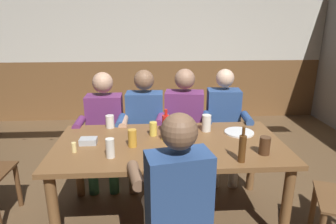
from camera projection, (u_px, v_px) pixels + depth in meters
ground_plane at (168, 206)px, 2.85m from camera, size 6.80×6.80×0.00m
back_wall_upper at (158, 18)px, 4.91m from camera, size 5.67×0.12×1.42m
back_wall_wainscot at (158, 90)px, 5.27m from camera, size 5.67×0.12×1.02m
dining_table at (169, 152)px, 2.53m from camera, size 1.91×0.96×0.72m
person_0 at (104, 123)px, 3.15m from camera, size 0.52×0.53×1.19m
person_1 at (145, 122)px, 3.17m from camera, size 0.54×0.55×1.21m
person_2 at (184, 120)px, 3.20m from camera, size 0.59×0.59×1.22m
person_3 at (224, 120)px, 3.23m from camera, size 0.51×0.55×1.21m
person_4 at (175, 195)px, 1.84m from camera, size 0.56×0.57×1.23m
table_candle at (74, 147)px, 2.31m from camera, size 0.04×0.04×0.08m
condiment_caddy at (88, 141)px, 2.47m from camera, size 0.14×0.10×0.05m
plate_0 at (239, 132)px, 2.70m from camera, size 0.26×0.26×0.01m
bottle_0 at (242, 148)px, 2.13m from camera, size 0.05×0.05×0.27m
bottle_1 at (166, 124)px, 2.69m from camera, size 0.07×0.07×0.22m
pint_glass_0 at (132, 138)px, 2.40m from camera, size 0.07×0.07×0.15m
pint_glass_1 at (265, 146)px, 2.27m from camera, size 0.08×0.08×0.14m
pint_glass_2 at (165, 134)px, 2.55m from camera, size 0.07×0.07×0.11m
pint_glass_3 at (153, 129)px, 2.64m from camera, size 0.07×0.07×0.12m
pint_glass_4 at (110, 148)px, 2.22m from camera, size 0.07×0.07×0.15m
pint_glass_5 at (110, 122)px, 2.83m from camera, size 0.08×0.08×0.12m
pint_glass_6 at (206, 123)px, 2.74m from camera, size 0.08×0.08×0.15m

